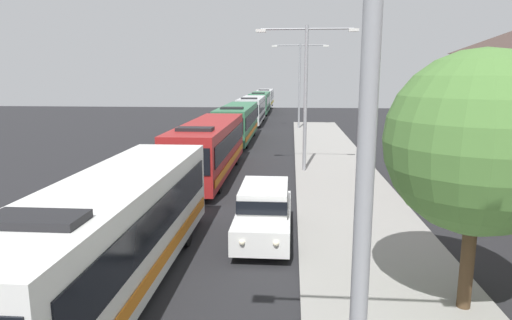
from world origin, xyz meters
The scene contains 11 objects.
bus_lead centered at (-1.30, 12.82, 1.69)m, with size 2.58×11.64×3.21m.
bus_second_in_line centered at (-1.30, 26.57, 1.69)m, with size 2.58×12.02×3.21m.
bus_middle centered at (-1.30, 40.08, 1.69)m, with size 2.58×12.12×3.21m.
bus_fourth_in_line centered at (-1.30, 54.14, 1.69)m, with size 2.58×11.38×3.21m.
bus_rear centered at (-1.30, 67.70, 1.69)m, with size 2.58×11.43×3.21m.
bus_tail_end centered at (-1.30, 80.58, 1.69)m, with size 2.58×11.06×3.21m.
white_suv centered at (2.40, 17.00, 1.03)m, with size 1.86×5.06×1.90m.
streetlamp_near centered at (4.10, 6.70, 5.32)m, with size 5.29×0.28×8.55m.
streetlamp_mid centered at (4.10, 27.82, 5.18)m, with size 5.70×0.28×8.24m.
streetlamp_far centered at (4.10, 48.95, 5.41)m, with size 5.78×0.28×8.66m.
roadside_tree centered at (7.55, 12.32, 4.18)m, with size 4.23×4.23×6.16m.
Camera 1 is at (3.30, 1.94, 5.72)m, focal length 31.37 mm.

